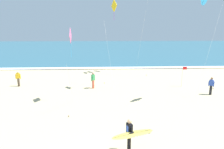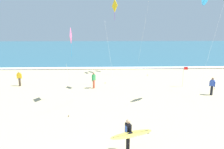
# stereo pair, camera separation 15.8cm
# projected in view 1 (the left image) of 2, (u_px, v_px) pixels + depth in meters

# --- Properties ---
(ocean_water) EXTENTS (160.00, 60.00, 0.08)m
(ocean_water) POSITION_uv_depth(u_px,v_px,m) (103.00, 48.00, 59.41)
(ocean_water) COLOR #2D6075
(ocean_water) RESTS_ON ground
(shoreline_foam) EXTENTS (160.00, 1.39, 0.01)m
(shoreline_foam) POSITION_uv_depth(u_px,v_px,m) (103.00, 68.00, 30.46)
(shoreline_foam) COLOR white
(shoreline_foam) RESTS_ON ocean_water
(surfer_lead) EXTENTS (2.15, 1.21, 1.71)m
(surfer_lead) POSITION_uv_depth(u_px,v_px,m) (131.00, 134.00, 9.74)
(surfer_lead) COLOR black
(surfer_lead) RESTS_ON ground
(kite_diamond_rose_near) EXTENTS (0.18, 3.73, 5.86)m
(kite_diamond_rose_near) POSITION_uv_depth(u_px,v_px,m) (70.00, 38.00, 15.86)
(kite_diamond_rose_near) COLOR pink
(kite_diamond_rose_near) RESTS_ON ground
(kite_diamond_golden_high) EXTENTS (1.17, 2.59, 8.31)m
(kite_diamond_golden_high) POSITION_uv_depth(u_px,v_px,m) (114.00, 9.00, 18.85)
(kite_diamond_golden_high) COLOR yellow
(kite_diamond_golden_high) RESTS_ON ground
(bystander_yellow_top) EXTENTS (0.50, 0.23, 1.59)m
(bystander_yellow_top) POSITION_uv_depth(u_px,v_px,m) (18.00, 79.00, 21.13)
(bystander_yellow_top) COLOR #4C3D2D
(bystander_yellow_top) RESTS_ON ground
(bystander_green_top) EXTENTS (0.37, 0.39, 1.59)m
(bystander_green_top) POSITION_uv_depth(u_px,v_px,m) (93.00, 80.00, 20.45)
(bystander_green_top) COLOR #D8593F
(bystander_green_top) RESTS_ON ground
(bystander_blue_top) EXTENTS (0.39, 0.37, 1.59)m
(bystander_blue_top) POSITION_uv_depth(u_px,v_px,m) (211.00, 86.00, 18.50)
(bystander_blue_top) COLOR black
(bystander_blue_top) RESTS_ON ground
(lifeguard_flag) EXTENTS (0.45, 0.05, 2.10)m
(lifeguard_flag) POSITION_uv_depth(u_px,v_px,m) (183.00, 74.00, 20.95)
(lifeguard_flag) COLOR silver
(lifeguard_flag) RESTS_ON ground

